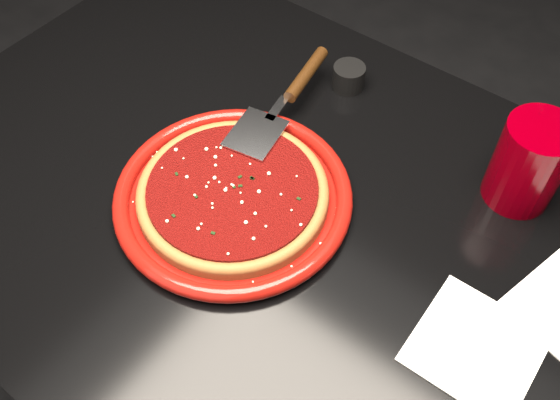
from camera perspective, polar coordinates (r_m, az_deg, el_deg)
The scene contains 12 objects.
floor at distance 1.55m, azimuth 0.21°, elevation -17.84°, with size 4.00×4.00×0.01m, color black.
table at distance 1.20m, azimuth 0.27°, elevation -11.74°, with size 1.20×0.80×0.75m, color black.
plate at distance 0.88m, azimuth -4.30°, elevation 0.34°, with size 0.34×0.34×0.03m, color maroon.
pizza_crust at distance 0.88m, azimuth -4.32°, elevation 0.50°, with size 0.27×0.27×0.01m, color brown.
pizza_crust_rim at distance 0.87m, azimuth -4.35°, elevation 0.77°, with size 0.27×0.27×0.02m, color brown.
pizza_sauce at distance 0.87m, azimuth -4.37°, elevation 0.97°, with size 0.24×0.24×0.01m, color #6A0D0B.
parmesan_dusting at distance 0.86m, azimuth -4.39°, elevation 1.25°, with size 0.23×0.23×0.01m, color beige, non-canonical shape.
basil_flecks at distance 0.86m, azimuth -4.39°, elevation 1.21°, with size 0.21×0.21×0.00m, color black, non-canonical shape.
pizza_server at distance 0.96m, azimuth 0.36°, elevation 9.07°, with size 0.08×0.30×0.02m, color silver, non-canonical shape.
cup at distance 0.91m, azimuth 21.79°, elevation 3.15°, with size 0.10×0.10×0.13m, color #78000A.
napkin_a at distance 0.81m, azimuth 17.48°, elevation -12.72°, with size 0.14×0.14×0.00m, color white.
ramekin at distance 1.04m, azimuth 6.29°, elevation 11.12°, with size 0.05×0.05×0.04m, color black.
Camera 1 is at (0.31, -0.42, 1.46)m, focal length 40.00 mm.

